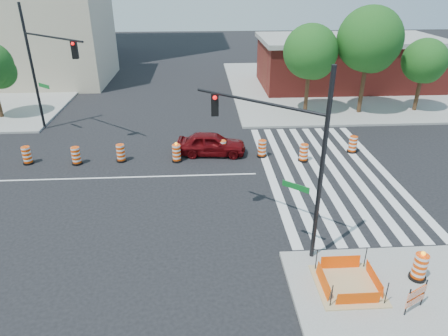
% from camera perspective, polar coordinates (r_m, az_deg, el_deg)
% --- Properties ---
extents(ground, '(120.00, 120.00, 0.00)m').
position_cam_1_polar(ground, '(22.05, -13.80, -1.30)').
color(ground, black).
rests_on(ground, ground).
extents(sidewalk_ne, '(22.00, 22.00, 0.15)m').
position_cam_1_polar(sidewalk_ne, '(40.99, 16.79, 11.17)').
color(sidewalk_ne, gray).
rests_on(sidewalk_ne, ground).
extents(crosswalk_east, '(6.75, 13.50, 0.01)m').
position_cam_1_polar(crosswalk_east, '(22.72, 14.45, -0.51)').
color(crosswalk_east, silver).
rests_on(crosswalk_east, ground).
extents(lane_centerline, '(14.00, 0.12, 0.01)m').
position_cam_1_polar(lane_centerline, '(22.05, -13.80, -1.29)').
color(lane_centerline, silver).
rests_on(lane_centerline, ground).
extents(excavation_pit, '(2.20, 2.20, 0.90)m').
position_cam_1_polar(excavation_pit, '(14.93, 17.28, -15.58)').
color(excavation_pit, tan).
rests_on(excavation_pit, ground).
extents(brick_storefront, '(16.50, 8.50, 4.60)m').
position_cam_1_polar(brick_storefront, '(40.51, 17.20, 14.23)').
color(brick_storefront, maroon).
rests_on(brick_storefront, ground).
extents(beige_midrise, '(14.00, 10.00, 10.00)m').
position_cam_1_polar(beige_midrise, '(44.59, -25.88, 17.38)').
color(beige_midrise, '#C1B194').
rests_on(beige_midrise, ground).
extents(red_coupe, '(4.19, 2.01, 1.38)m').
position_cam_1_polar(red_coupe, '(23.90, -1.79, 3.50)').
color(red_coupe, '#5B070A').
rests_on(red_coupe, ground).
extents(signal_pole_se, '(4.27, 3.59, 7.22)m').
position_cam_1_polar(signal_pole_se, '(14.36, 8.56, 3.59)').
color(signal_pole_se, black).
rests_on(signal_pole_se, ground).
extents(signal_pole_nw, '(4.75, 4.11, 8.12)m').
position_cam_1_polar(signal_pole_nw, '(28.32, -24.29, 13.94)').
color(signal_pole_nw, black).
rests_on(signal_pole_nw, ground).
extents(pit_drum, '(0.59, 0.59, 1.16)m').
position_cam_1_polar(pit_drum, '(15.87, 26.16, -12.63)').
color(pit_drum, black).
rests_on(pit_drum, ground).
extents(barricade, '(0.82, 0.44, 1.05)m').
position_cam_1_polar(barricade, '(14.49, 25.76, -16.17)').
color(barricade, '#EF4405').
rests_on(barricade, ground).
extents(tree_north_c, '(3.95, 3.95, 6.72)m').
position_cam_1_polar(tree_north_c, '(30.88, 12.27, 15.54)').
color(tree_north_c, '#382314').
rests_on(tree_north_c, ground).
extents(tree_north_d, '(4.66, 4.66, 7.93)m').
position_cam_1_polar(tree_north_d, '(31.96, 20.07, 16.43)').
color(tree_north_d, '#382314').
rests_on(tree_north_d, ground).
extents(tree_north_e, '(3.34, 3.31, 5.62)m').
position_cam_1_polar(tree_north_e, '(34.44, 26.72, 13.21)').
color(tree_north_e, '#382314').
rests_on(tree_north_e, ground).
extents(median_drum_2, '(0.60, 0.60, 1.02)m').
position_cam_1_polar(median_drum_2, '(25.41, -26.31, 1.57)').
color(median_drum_2, black).
rests_on(median_drum_2, ground).
extents(median_drum_3, '(0.60, 0.60, 1.02)m').
position_cam_1_polar(median_drum_3, '(24.24, -20.37, 1.58)').
color(median_drum_3, black).
rests_on(median_drum_3, ground).
extents(median_drum_4, '(0.60, 0.60, 1.02)m').
position_cam_1_polar(median_drum_4, '(23.84, -14.52, 2.02)').
color(median_drum_4, black).
rests_on(median_drum_4, ground).
extents(median_drum_5, '(0.60, 0.60, 1.18)m').
position_cam_1_polar(median_drum_5, '(23.22, -6.79, 2.08)').
color(median_drum_5, black).
rests_on(median_drum_5, ground).
extents(median_drum_6, '(0.60, 0.60, 1.02)m').
position_cam_1_polar(median_drum_6, '(23.62, -0.28, 2.68)').
color(median_drum_6, black).
rests_on(median_drum_6, ground).
extents(median_drum_7, '(0.60, 0.60, 1.02)m').
position_cam_1_polar(median_drum_7, '(23.78, 5.45, 2.71)').
color(median_drum_7, black).
rests_on(median_drum_7, ground).
extents(median_drum_8, '(0.60, 0.60, 1.02)m').
position_cam_1_polar(median_drum_8, '(23.56, 11.32, 2.08)').
color(median_drum_8, black).
rests_on(median_drum_8, ground).
extents(median_drum_9, '(0.60, 0.60, 1.02)m').
position_cam_1_polar(median_drum_9, '(25.49, 17.91, 3.16)').
color(median_drum_9, black).
rests_on(median_drum_9, ground).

